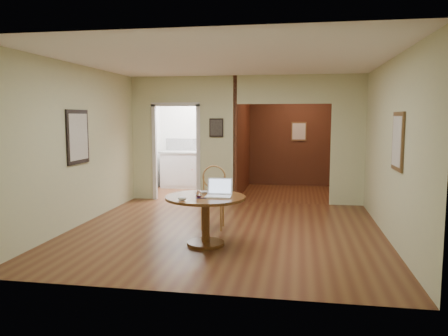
% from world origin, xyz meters
% --- Properties ---
extents(floor, '(5.00, 5.00, 0.00)m').
position_xyz_m(floor, '(0.00, 0.00, 0.00)').
color(floor, '#4F2716').
rests_on(floor, ground).
extents(room_shell, '(5.20, 7.50, 5.00)m').
position_xyz_m(room_shell, '(-0.47, 3.10, 1.29)').
color(room_shell, white).
rests_on(room_shell, ground).
extents(dining_table, '(1.14, 1.14, 0.71)m').
position_xyz_m(dining_table, '(-0.14, -0.78, 0.53)').
color(dining_table, brown).
rests_on(dining_table, ground).
extents(chair, '(0.46, 0.46, 1.03)m').
position_xyz_m(chair, '(-0.23, 0.25, 0.57)').
color(chair, '#9A5E36').
rests_on(chair, ground).
extents(open_laptop, '(0.37, 0.32, 0.25)m').
position_xyz_m(open_laptop, '(0.05, -0.76, 0.78)').
color(open_laptop, white).
rests_on(open_laptop, dining_table).
extents(closed_laptop, '(0.37, 0.33, 0.02)m').
position_xyz_m(closed_laptop, '(-0.15, -0.53, 0.73)').
color(closed_laptop, '#B4B4B9').
rests_on(closed_laptop, dining_table).
extents(mouse, '(0.13, 0.08, 0.05)m').
position_xyz_m(mouse, '(-0.39, -1.15, 0.74)').
color(mouse, white).
rests_on(mouse, dining_table).
extents(wine_glass, '(0.09, 0.09, 0.10)m').
position_xyz_m(wine_glass, '(-0.21, -0.93, 0.76)').
color(wine_glass, white).
rests_on(wine_glass, dining_table).
extents(pen, '(0.15, 0.02, 0.01)m').
position_xyz_m(pen, '(-0.17, -0.96, 0.72)').
color(pen, '#0C1258').
rests_on(pen, dining_table).
extents(kitchen_cabinet, '(2.06, 0.60, 0.94)m').
position_xyz_m(kitchen_cabinet, '(-1.35, 4.20, 0.47)').
color(kitchen_cabinet, silver).
rests_on(kitchen_cabinet, ground).
extents(grocery_bag, '(0.31, 0.27, 0.30)m').
position_xyz_m(grocery_bag, '(-0.72, 4.20, 1.09)').
color(grocery_bag, beige).
rests_on(grocery_bag, kitchen_cabinet).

